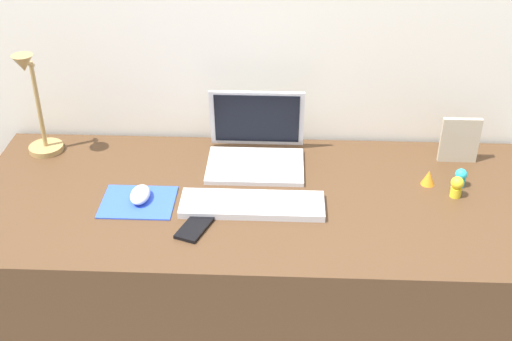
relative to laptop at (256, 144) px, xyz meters
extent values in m
cube|color=silver|center=(0.02, 0.18, -0.06)|extent=(2.88, 0.05, 1.46)
cube|color=#4C331E|center=(0.02, -0.21, -0.42)|extent=(1.68, 0.71, 0.74)
cube|color=silver|center=(0.00, -0.05, -0.05)|extent=(0.30, 0.21, 0.01)
cube|color=silver|center=(0.00, 0.07, 0.06)|extent=(0.30, 0.04, 0.20)
cube|color=black|center=(0.00, 0.06, 0.06)|extent=(0.27, 0.03, 0.17)
cube|color=silver|center=(0.00, -0.27, -0.04)|extent=(0.41, 0.13, 0.02)
cube|color=blue|center=(-0.33, -0.26, -0.05)|extent=(0.21, 0.17, 0.00)
ellipsoid|color=silver|center=(-0.32, -0.25, -0.03)|extent=(0.06, 0.10, 0.03)
cube|color=black|center=(-0.15, -0.38, -0.05)|extent=(0.10, 0.14, 0.01)
cylinder|color=#A5844C|center=(-0.69, 0.03, -0.05)|extent=(0.11, 0.11, 0.02)
cylinder|color=#A5844C|center=(-0.69, 0.03, 0.11)|extent=(0.01, 0.01, 0.29)
cylinder|color=#A5844C|center=(-0.69, 0.00, 0.26)|extent=(0.01, 0.09, 0.06)
cone|color=#A5844C|center=(-0.69, -0.03, 0.27)|extent=(0.06, 0.06, 0.05)
cube|color=#B2A58C|center=(0.64, 0.02, 0.02)|extent=(0.12, 0.02, 0.15)
cone|color=orange|center=(0.52, -0.12, -0.03)|extent=(0.04, 0.04, 0.05)
cylinder|color=yellow|center=(0.59, -0.19, -0.04)|extent=(0.03, 0.03, 0.03)
sphere|color=yellow|center=(0.59, -0.19, -0.01)|extent=(0.04, 0.04, 0.04)
cylinder|color=#28B7CC|center=(0.61, -0.13, -0.04)|extent=(0.03, 0.03, 0.03)
sphere|color=#28B7CC|center=(0.61, -0.13, -0.01)|extent=(0.04, 0.04, 0.04)
camera|label=1|loc=(0.08, -1.86, 1.05)|focal=47.66mm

